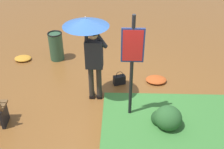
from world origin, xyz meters
The scene contains 8 objects.
ground_plane centered at (0.00, 0.00, 0.00)m, with size 18.00×18.00×0.00m, color brown.
person_with_umbrella centered at (0.36, -0.18, 1.55)m, with size 0.96×0.96×2.04m.
info_sign_post centered at (-0.51, 0.39, 1.44)m, with size 0.44×0.07×2.30m.
handbag centered at (-0.27, -0.78, 0.13)m, with size 0.33×0.24×0.37m.
trash_bin centered at (1.56, -2.02, 0.42)m, with size 0.42×0.42×0.83m.
shrub_cluster centered at (-1.25, 0.75, 0.24)m, with size 0.61×0.56×0.50m.
leaf_pile_near_person centered at (2.56, -1.92, 0.05)m, with size 0.49×0.39×0.11m.
leaf_pile_far_path centered at (-1.23, -0.91, 0.06)m, with size 0.54×0.43×0.12m.
Camera 1 is at (-0.26, 5.00, 4.04)m, focal length 44.06 mm.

